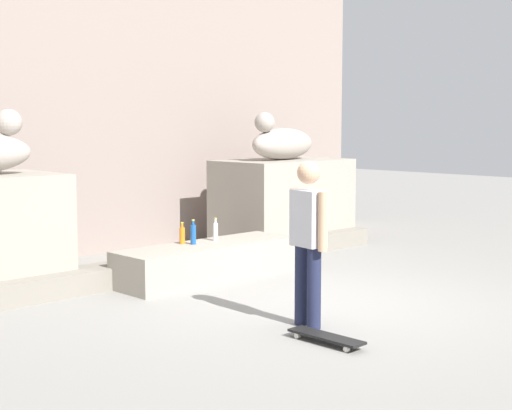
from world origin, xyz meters
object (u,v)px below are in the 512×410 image
at_px(bottle_blue, 193,234).
at_px(skateboard, 326,337).
at_px(statue_reclining_right, 282,143).
at_px(bottle_clear, 215,231).
at_px(bottle_orange, 182,235).
at_px(skater, 308,236).

bearing_deg(bottle_blue, skateboard, -106.92).
distance_m(statue_reclining_right, bottle_clear, 2.87).
distance_m(statue_reclining_right, skateboard, 5.85).
distance_m(skateboard, bottle_clear, 3.42).
height_order(statue_reclining_right, skateboard, statue_reclining_right).
distance_m(bottle_blue, bottle_orange, 0.16).
distance_m(skateboard, bottle_orange, 3.36).
xyz_separation_m(statue_reclining_right, bottle_orange, (-2.89, -0.98, -1.13)).
bearing_deg(bottle_clear, bottle_blue, -175.76).
height_order(skater, bottle_blue, skater).
bearing_deg(bottle_clear, skateboard, -113.43).
bearing_deg(skateboard, skater, -31.74).
bearing_deg(skateboard, statue_reclining_right, -42.03).
distance_m(skateboard, bottle_blue, 3.25).
xyz_separation_m(statue_reclining_right, skater, (-3.43, -3.66, -0.79)).
distance_m(skater, bottle_clear, 2.79).
bearing_deg(bottle_clear, bottle_orange, 167.55).
distance_m(bottle_orange, bottle_clear, 0.49).
bearing_deg(bottle_blue, bottle_orange, 118.13).
relative_size(skater, bottle_orange, 5.87).
bearing_deg(bottle_orange, statue_reclining_right, 18.70).
xyz_separation_m(statue_reclining_right, bottle_blue, (-2.82, -1.11, -1.11)).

